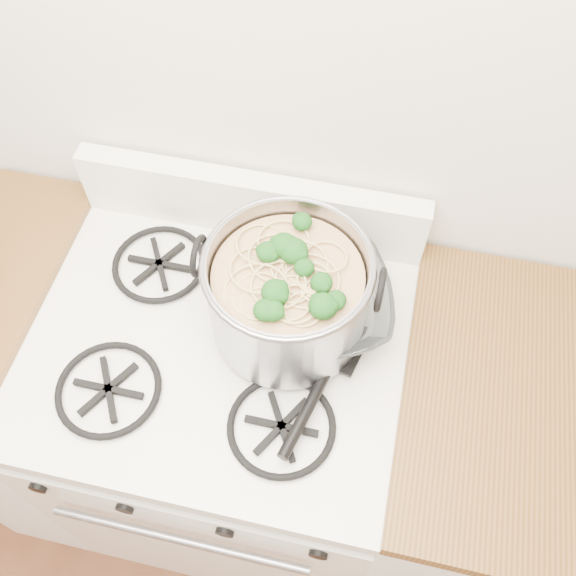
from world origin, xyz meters
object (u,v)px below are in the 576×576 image
(stock_pot, at_px, (288,294))
(glass_bowl, at_px, (312,305))
(gas_range, at_px, (232,426))
(spatula, at_px, (341,343))

(stock_pot, xyz_separation_m, glass_bowl, (0.04, 0.04, -0.08))
(gas_range, relative_size, spatula, 2.98)
(spatula, distance_m, glass_bowl, 0.10)
(stock_pot, height_order, glass_bowl, stock_pot)
(gas_range, relative_size, stock_pot, 2.67)
(gas_range, bearing_deg, spatula, 8.26)
(stock_pot, relative_size, spatula, 1.11)
(gas_range, bearing_deg, glass_bowl, 31.42)
(spatula, bearing_deg, stock_pot, 177.65)
(glass_bowl, bearing_deg, stock_pot, -138.05)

